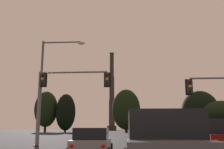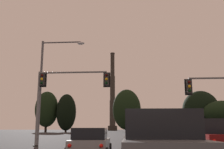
{
  "view_description": "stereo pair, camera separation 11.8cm",
  "coord_description": "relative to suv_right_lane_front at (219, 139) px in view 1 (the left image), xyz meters",
  "views": [
    {
      "loc": [
        -1.08,
        -0.58,
        1.41
      ],
      "look_at": [
        -3.6,
        34.13,
        8.59
      ],
      "focal_mm": 42.0,
      "sensor_mm": 36.0,
      "label": 1
    },
    {
      "loc": [
        -0.96,
        -0.57,
        1.41
      ],
      "look_at": [
        -3.6,
        34.13,
        8.59
      ],
      "focal_mm": 42.0,
      "sensor_mm": 36.0,
      "label": 2
    }
  ],
  "objects": [
    {
      "name": "suv_center_lane_second",
      "position": [
        -3.48,
        -6.24,
        0.0
      ],
      "size": [
        2.2,
        4.94,
        1.86
      ],
      "rotation": [
        0.0,
        0.0,
        0.02
      ],
      "color": "#4C4F54",
      "rests_on": "ground_plane"
    },
    {
      "name": "suv_center_lane_front",
      "position": [
        -3.04,
        0.54,
        0.0
      ],
      "size": [
        2.27,
        4.97,
        1.86
      ],
      "rotation": [
        0.0,
        0.0,
        -0.04
      ],
      "color": "gray",
      "rests_on": "ground_plane"
    },
    {
      "name": "smokestack",
      "position": [
        -16.3,
        149.58,
        18.5
      ],
      "size": [
        5.76,
        5.76,
        49.43
      ],
      "color": "#2B2722",
      "rests_on": "ground_plane"
    },
    {
      "name": "treeline_right_mid",
      "position": [
        -6.08,
        80.85,
        7.17
      ],
      "size": [
        10.05,
        9.04,
        15.28
      ],
      "color": "black",
      "rests_on": "ground_plane"
    },
    {
      "name": "street_lamp",
      "position": [
        -11.45,
        8.22,
        4.7
      ],
      "size": [
        3.88,
        0.36,
        9.08
      ],
      "color": "#56565B",
      "rests_on": "ground_plane"
    },
    {
      "name": "suv_right_lane_front",
      "position": [
        0.0,
        0.0,
        0.0
      ],
      "size": [
        2.27,
        4.97,
        1.86
      ],
      "rotation": [
        0.0,
        0.0,
        -0.04
      ],
      "color": "maroon",
      "rests_on": "ground_plane"
    },
    {
      "name": "traffic_light_overhead_left",
      "position": [
        -9.93,
        7.46,
        3.8
      ],
      "size": [
        6.18,
        0.5,
        6.11
      ],
      "color": "slate",
      "rests_on": "ground_plane"
    },
    {
      "name": "treeline_center_right",
      "position": [
        26.82,
        80.44,
        5.96
      ],
      "size": [
        12.59,
        11.33,
        10.91
      ],
      "color": "black",
      "rests_on": "ground_plane"
    },
    {
      "name": "hatchback_left_lane_front",
      "position": [
        -6.26,
        -0.29,
        -0.23
      ],
      "size": [
        2.03,
        4.15,
        1.44
      ],
      "rotation": [
        0.0,
        0.0,
        0.03
      ],
      "color": "gray",
      "rests_on": "ground_plane"
    },
    {
      "name": "treeline_far_left",
      "position": [
        -28.9,
        84.04,
        6.5
      ],
      "size": [
        7.36,
        6.62,
        14.24
      ],
      "color": "black",
      "rests_on": "ground_plane"
    },
    {
      "name": "treeline_far_right",
      "position": [
        21.34,
        86.48,
        7.12
      ],
      "size": [
        13.49,
        12.14,
        15.25
      ],
      "color": "black",
      "rests_on": "ground_plane"
    },
    {
      "name": "treeline_center_left",
      "position": [
        -36.91,
        85.23,
        7.77
      ],
      "size": [
        8.84,
        7.96,
        15.47
      ],
      "color": "black",
      "rests_on": "ground_plane"
    }
  ]
}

